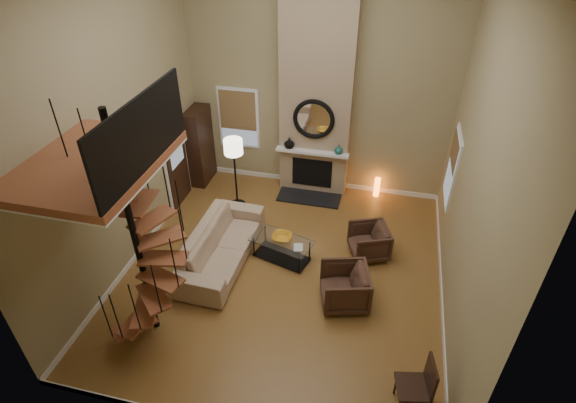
% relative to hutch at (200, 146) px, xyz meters
% --- Properties ---
extents(ground, '(6.00, 6.50, 0.01)m').
position_rel_hutch_xyz_m(ground, '(2.80, -2.79, -0.95)').
color(ground, '#A37234').
rests_on(ground, ground).
extents(back_wall, '(6.00, 0.02, 5.50)m').
position_rel_hutch_xyz_m(back_wall, '(2.80, 0.46, 1.80)').
color(back_wall, tan).
rests_on(back_wall, ground).
extents(front_wall, '(6.00, 0.02, 5.50)m').
position_rel_hutch_xyz_m(front_wall, '(2.80, -6.04, 1.80)').
color(front_wall, tan).
rests_on(front_wall, ground).
extents(left_wall, '(0.02, 6.50, 5.50)m').
position_rel_hutch_xyz_m(left_wall, '(-0.20, -2.79, 1.80)').
color(left_wall, tan).
rests_on(left_wall, ground).
extents(right_wall, '(0.02, 6.50, 5.50)m').
position_rel_hutch_xyz_m(right_wall, '(5.80, -2.79, 1.80)').
color(right_wall, tan).
rests_on(right_wall, ground).
extents(baseboard_back, '(6.00, 0.02, 0.12)m').
position_rel_hutch_xyz_m(baseboard_back, '(2.80, 0.45, -0.89)').
color(baseboard_back, white).
rests_on(baseboard_back, ground).
extents(baseboard_left, '(0.02, 6.50, 0.12)m').
position_rel_hutch_xyz_m(baseboard_left, '(-0.19, -2.79, -0.89)').
color(baseboard_left, white).
rests_on(baseboard_left, ground).
extents(baseboard_right, '(0.02, 6.50, 0.12)m').
position_rel_hutch_xyz_m(baseboard_right, '(5.79, -2.79, -0.89)').
color(baseboard_right, white).
rests_on(baseboard_right, ground).
extents(chimney_breast, '(1.60, 0.38, 5.50)m').
position_rel_hutch_xyz_m(chimney_breast, '(2.80, 0.27, 1.80)').
color(chimney_breast, tan).
rests_on(chimney_breast, ground).
extents(hearth, '(1.50, 0.60, 0.04)m').
position_rel_hutch_xyz_m(hearth, '(2.80, -0.22, -0.93)').
color(hearth, black).
rests_on(hearth, ground).
extents(firebox, '(0.95, 0.02, 0.72)m').
position_rel_hutch_xyz_m(firebox, '(2.80, 0.07, -0.40)').
color(firebox, black).
rests_on(firebox, chimney_breast).
extents(mantel, '(1.70, 0.18, 0.06)m').
position_rel_hutch_xyz_m(mantel, '(2.80, -0.01, 0.20)').
color(mantel, white).
rests_on(mantel, chimney_breast).
extents(mirror_frame, '(0.94, 0.10, 0.94)m').
position_rel_hutch_xyz_m(mirror_frame, '(2.80, 0.05, 1.00)').
color(mirror_frame, black).
rests_on(mirror_frame, chimney_breast).
extents(mirror_disc, '(0.80, 0.01, 0.80)m').
position_rel_hutch_xyz_m(mirror_disc, '(2.80, 0.06, 1.00)').
color(mirror_disc, white).
rests_on(mirror_disc, chimney_breast).
extents(vase_left, '(0.24, 0.24, 0.25)m').
position_rel_hutch_xyz_m(vase_left, '(2.25, 0.03, 0.35)').
color(vase_left, black).
rests_on(vase_left, mantel).
extents(vase_right, '(0.20, 0.20, 0.21)m').
position_rel_hutch_xyz_m(vase_right, '(3.40, 0.03, 0.33)').
color(vase_right, '#18564F').
rests_on(vase_right, mantel).
extents(window_back, '(1.02, 0.06, 1.52)m').
position_rel_hutch_xyz_m(window_back, '(0.90, 0.43, 0.67)').
color(window_back, white).
rests_on(window_back, back_wall).
extents(window_right, '(0.06, 1.02, 1.52)m').
position_rel_hutch_xyz_m(window_right, '(5.77, -0.79, 0.68)').
color(window_right, white).
rests_on(window_right, right_wall).
extents(entry_door, '(0.10, 1.05, 2.16)m').
position_rel_hutch_xyz_m(entry_door, '(-0.15, -0.99, 0.10)').
color(entry_door, white).
rests_on(entry_door, ground).
extents(loft, '(1.70, 2.20, 1.09)m').
position_rel_hutch_xyz_m(loft, '(0.76, -4.59, 2.29)').
color(loft, '#9C5433').
rests_on(loft, left_wall).
extents(spiral_stair, '(1.47, 1.47, 4.06)m').
position_rel_hutch_xyz_m(spiral_stair, '(1.02, -4.58, 0.83)').
color(spiral_stair, black).
rests_on(spiral_stair, ground).
extents(hutch, '(0.40, 0.86, 1.92)m').
position_rel_hutch_xyz_m(hutch, '(0.00, 0.00, 0.00)').
color(hutch, black).
rests_on(hutch, ground).
extents(sofa, '(1.06, 2.59, 0.75)m').
position_rel_hutch_xyz_m(sofa, '(1.52, -2.74, -0.55)').
color(sofa, tan).
rests_on(sofa, ground).
extents(armchair_near, '(0.95, 0.94, 0.67)m').
position_rel_hutch_xyz_m(armchair_near, '(4.42, -1.90, -0.60)').
color(armchair_near, '#4A2E22').
rests_on(armchair_near, ground).
extents(armchair_far, '(1.02, 1.00, 0.76)m').
position_rel_hutch_xyz_m(armchair_far, '(4.13, -3.26, -0.60)').
color(armchair_far, '#4A2E22').
rests_on(armchair_far, ground).
extents(coffee_table, '(1.33, 0.91, 0.45)m').
position_rel_hutch_xyz_m(coffee_table, '(2.67, -2.42, -0.67)').
color(coffee_table, silver).
rests_on(coffee_table, ground).
extents(bowl, '(0.39, 0.39, 0.10)m').
position_rel_hutch_xyz_m(bowl, '(2.67, -2.37, -0.45)').
color(bowl, gold).
rests_on(bowl, coffee_table).
extents(book, '(0.22, 0.27, 0.02)m').
position_rel_hutch_xyz_m(book, '(3.02, -2.57, -0.49)').
color(book, gray).
rests_on(book, coffee_table).
extents(floor_lamp, '(0.42, 0.42, 1.73)m').
position_rel_hutch_xyz_m(floor_lamp, '(1.21, -0.87, 0.46)').
color(floor_lamp, black).
rests_on(floor_lamp, ground).
extents(accent_lamp, '(0.14, 0.14, 0.48)m').
position_rel_hutch_xyz_m(accent_lamp, '(4.36, 0.28, -0.70)').
color(accent_lamp, orange).
rests_on(accent_lamp, ground).
extents(side_chair, '(0.54, 0.54, 0.98)m').
position_rel_hutch_xyz_m(side_chair, '(5.34, -5.05, -0.42)').
color(side_chair, black).
rests_on(side_chair, ground).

